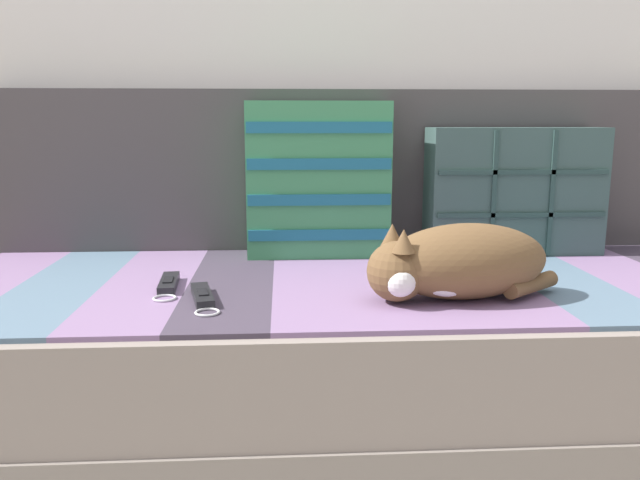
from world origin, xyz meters
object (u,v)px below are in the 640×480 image
object	(u,v)px
couch	(352,353)
throw_pillow_striped	(318,180)
game_remote_near	(203,297)
game_remote_far	(168,284)
throw_pillow_quilted	(514,191)
sleeping_cat	(454,264)

from	to	relation	value
couch	throw_pillow_striped	size ratio (longest dim) A/B	4.90
game_remote_near	game_remote_far	size ratio (longest dim) A/B	1.02
throw_pillow_quilted	sleeping_cat	size ratio (longest dim) A/B	1.13
throw_pillow_quilted	game_remote_far	xyz separation A→B (m)	(-0.89, -0.33, -0.16)
couch	game_remote_far	bearing A→B (deg)	-166.72
throw_pillow_quilted	sleeping_cat	xyz separation A→B (m)	(-0.29, -0.45, -0.10)
throw_pillow_striped	game_remote_near	world-z (taller)	throw_pillow_striped
throw_pillow_quilted	throw_pillow_striped	xyz separation A→B (m)	(-0.54, -0.00, 0.03)
sleeping_cat	throw_pillow_quilted	bearing A→B (deg)	57.50
game_remote_near	sleeping_cat	bearing A→B (deg)	-2.04
couch	game_remote_near	xyz separation A→B (m)	(-0.33, -0.20, 0.21)
couch	throw_pillow_striped	distance (m)	0.47
couch	game_remote_far	world-z (taller)	game_remote_far
game_remote_near	game_remote_far	bearing A→B (deg)	130.17
throw_pillow_striped	game_remote_far	bearing A→B (deg)	-136.54
throw_pillow_quilted	sleeping_cat	bearing A→B (deg)	-122.50
throw_pillow_striped	game_remote_near	xyz separation A→B (m)	(-0.26, -0.44, -0.20)
throw_pillow_quilted	game_remote_near	size ratio (longest dim) A/B	2.35
game_remote_near	throw_pillow_quilted	bearing A→B (deg)	28.44
sleeping_cat	game_remote_near	world-z (taller)	sleeping_cat
throw_pillow_quilted	throw_pillow_striped	size ratio (longest dim) A/B	1.16
couch	throw_pillow_quilted	bearing A→B (deg)	26.26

